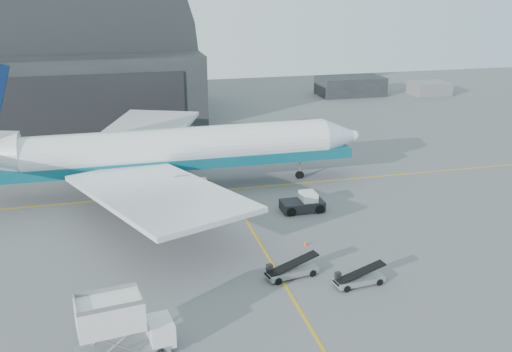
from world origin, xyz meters
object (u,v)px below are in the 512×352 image
object	(u,v)px
airliner	(164,151)
catering_truck	(120,328)
belt_loader_b	(359,279)
belt_loader_a	(291,271)
pushback_tug	(303,204)

from	to	relation	value
airliner	catering_truck	bearing A→B (deg)	-100.97
airliner	belt_loader_b	xyz separation A→B (m)	(13.14, -26.71, -4.34)
belt_loader_a	belt_loader_b	bearing A→B (deg)	-38.53
pushback_tug	belt_loader_b	distance (m)	16.44
airliner	belt_loader_b	world-z (taller)	airliner
belt_loader_a	catering_truck	bearing A→B (deg)	-162.17
catering_truck	pushback_tug	distance (m)	29.37
catering_truck	belt_loader_b	bearing A→B (deg)	6.41
airliner	catering_truck	distance (m)	32.40
catering_truck	belt_loader_b	xyz separation A→B (m)	(19.29, 4.99, -1.71)
airliner	belt_loader_a	world-z (taller)	airliner
catering_truck	belt_loader_a	xyz separation A→B (m)	(14.28, 7.67, -1.68)
airliner	pushback_tug	size ratio (longest dim) A/B	10.78
catering_truck	belt_loader_a	bearing A→B (deg)	20.14
catering_truck	belt_loader_a	world-z (taller)	catering_truck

